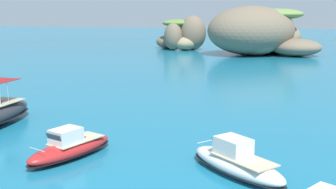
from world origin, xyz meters
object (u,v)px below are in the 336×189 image
object	(u,v)px
motorboat_white	(236,163)
motorboat_red	(70,147)
islet_large	(259,33)
islet_small	(183,35)

from	to	relation	value
motorboat_white	motorboat_red	bearing A→B (deg)	177.88
islet_large	motorboat_red	bearing A→B (deg)	-97.99
islet_small	motorboat_white	xyz separation A→B (m)	(17.45, -71.69, -2.62)
motorboat_red	motorboat_white	bearing A→B (deg)	-2.12
islet_large	islet_small	distance (m)	17.70
motorboat_white	motorboat_red	world-z (taller)	motorboat_white
islet_large	motorboat_red	world-z (taller)	islet_large
islet_large	motorboat_white	world-z (taller)	islet_large
motorboat_red	islet_large	bearing A→B (deg)	82.01
islet_large	motorboat_white	distance (m)	66.32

